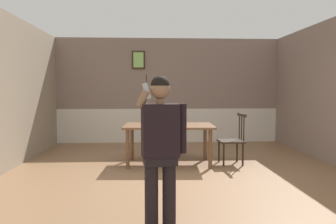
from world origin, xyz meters
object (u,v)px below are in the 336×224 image
chair_by_doorway (233,140)px  dining_table (169,129)px  person_figure (161,144)px  chair_near_window (169,134)px

chair_by_doorway → dining_table: bearing=85.6°
dining_table → person_figure: bearing=-94.7°
chair_by_doorway → person_figure: person_figure is taller
dining_table → person_figure: size_ratio=1.10×
dining_table → chair_by_doorway: size_ratio=1.78×
dining_table → chair_by_doorway: chair_by_doorway is taller
dining_table → chair_near_window: chair_near_window is taller
chair_near_window → chair_by_doorway: 1.52m
chair_near_window → person_figure: 3.91m
dining_table → chair_by_doorway: 1.26m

